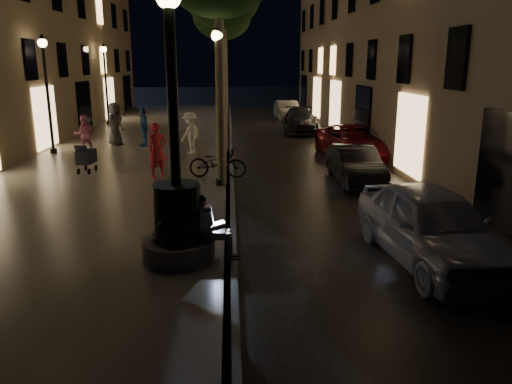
{
  "coord_description": "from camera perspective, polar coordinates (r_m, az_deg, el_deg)",
  "views": [
    {
      "loc": [
        0.02,
        -7.12,
        3.91
      ],
      "look_at": [
        0.55,
        3.0,
        1.26
      ],
      "focal_mm": 35.0,
      "sensor_mm": 36.0,
      "label": 1
    }
  ],
  "objects": [
    {
      "name": "car_rear",
      "position": [
        28.87,
        5.03,
        8.13
      ],
      "size": [
        2.28,
        4.76,
        1.34
      ],
      "primitive_type": "imported",
      "rotation": [
        0.0,
        0.0,
        -0.09
      ],
      "color": "#28292D",
      "rests_on": "ground"
    },
    {
      "name": "lamp_left_c",
      "position": [
        32.0,
        -16.85,
        12.82
      ],
      "size": [
        0.36,
        0.36,
        4.81
      ],
      "color": "black",
      "rests_on": "promenade"
    },
    {
      "name": "stroller",
      "position": [
        18.14,
        -18.84,
        3.83
      ],
      "size": [
        0.55,
        1.1,
        1.11
      ],
      "rotation": [
        0.0,
        0.0,
        -0.12
      ],
      "color": "black",
      "rests_on": "promenade"
    },
    {
      "name": "pedestrian_dark",
      "position": [
        23.79,
        -15.81,
        7.49
      ],
      "size": [
        0.89,
        1.1,
        1.96
      ],
      "primitive_type": "imported",
      "rotation": [
        0.0,
        0.0,
        1.25
      ],
      "color": "#39383D",
      "rests_on": "promenade"
    },
    {
      "name": "tree_third",
      "position": [
        27.21,
        -3.89,
        19.3
      ],
      "size": [
        3.0,
        3.0,
        7.2
      ],
      "color": "#6B604C",
      "rests_on": "promenade"
    },
    {
      "name": "curb_strip",
      "position": [
        22.45,
        -3.02,
        4.84
      ],
      "size": [
        0.25,
        45.0,
        0.2
      ],
      "primitive_type": "cube",
      "color": "#59595B",
      "rests_on": "ground"
    },
    {
      "name": "lamp_left_b",
      "position": [
        22.4,
        -22.86,
        11.79
      ],
      "size": [
        0.36,
        0.36,
        4.81
      ],
      "color": "black",
      "rests_on": "promenade"
    },
    {
      "name": "ground",
      "position": [
        22.46,
        -3.02,
        4.59
      ],
      "size": [
        120.0,
        120.0,
        0.0
      ],
      "primitive_type": "plane",
      "color": "black",
      "rests_on": "ground"
    },
    {
      "name": "fountain_lamppost",
      "position": [
        9.57,
        -9.0,
        -1.95
      ],
      "size": [
        1.4,
        1.4,
        5.21
      ],
      "color": "#59595B",
      "rests_on": "promenade"
    },
    {
      "name": "car_fifth",
      "position": [
        35.06,
        3.57,
        9.29
      ],
      "size": [
        1.6,
        4.09,
        1.33
      ],
      "primitive_type": "imported",
      "rotation": [
        0.0,
        0.0,
        0.05
      ],
      "color": "gray",
      "rests_on": "ground"
    },
    {
      "name": "tree_far",
      "position": [
        33.22,
        -3.61,
        18.96
      ],
      "size": [
        3.0,
        3.0,
        7.5
      ],
      "color": "#6B604C",
      "rests_on": "promenade"
    },
    {
      "name": "car_second",
      "position": [
        16.87,
        11.27,
        3.07
      ],
      "size": [
        1.31,
        3.72,
        1.22
      ],
      "primitive_type": "imported",
      "rotation": [
        0.0,
        0.0,
        0.0
      ],
      "color": "black",
      "rests_on": "ground"
    },
    {
      "name": "lamp_curb_d",
      "position": [
        39.13,
        -3.58,
        13.62
      ],
      "size": [
        0.36,
        0.36,
        4.81
      ],
      "color": "black",
      "rests_on": "promenade"
    },
    {
      "name": "lamp_curb_c",
      "position": [
        31.13,
        -3.7,
        13.36
      ],
      "size": [
        0.36,
        0.36,
        4.81
      ],
      "color": "black",
      "rests_on": "promenade"
    },
    {
      "name": "lamp_curb_b",
      "position": [
        23.13,
        -3.9,
        12.93
      ],
      "size": [
        0.36,
        0.36,
        4.81
      ],
      "color": "black",
      "rests_on": "promenade"
    },
    {
      "name": "bicycle",
      "position": [
        16.49,
        -4.41,
        3.36
      ],
      "size": [
        1.98,
        0.94,
        1.0
      ],
      "primitive_type": "imported",
      "rotation": [
        0.0,
        0.0,
        1.42
      ],
      "color": "black",
      "rests_on": "promenade"
    },
    {
      "name": "pedestrian_blue",
      "position": [
        23.21,
        -12.74,
        7.25
      ],
      "size": [
        0.77,
        1.1,
        1.74
      ],
      "primitive_type": "imported",
      "rotation": [
        0.0,
        0.0,
        5.09
      ],
      "color": "#254C89",
      "rests_on": "promenade"
    },
    {
      "name": "car_third",
      "position": [
        21.25,
        11.19,
        5.63
      ],
      "size": [
        2.76,
        5.14,
        1.37
      ],
      "primitive_type": "imported",
      "rotation": [
        0.0,
        0.0,
        0.1
      ],
      "color": "maroon",
      "rests_on": "ground"
    },
    {
      "name": "pedestrian_red",
      "position": [
        16.76,
        -11.21,
        4.7
      ],
      "size": [
        0.79,
        0.72,
        1.8
      ],
      "primitive_type": "imported",
      "rotation": [
        0.0,
        0.0,
        0.57
      ],
      "color": "red",
      "rests_on": "promenade"
    },
    {
      "name": "car_front",
      "position": [
        10.52,
        19.43,
        -3.63
      ],
      "size": [
        2.2,
        4.64,
        1.53
      ],
      "primitive_type": "imported",
      "rotation": [
        0.0,
        0.0,
        0.09
      ],
      "color": "#B6B7BE",
      "rests_on": "ground"
    },
    {
      "name": "pedestrian_white",
      "position": [
        20.99,
        -7.51,
        6.71
      ],
      "size": [
        1.14,
        1.28,
        1.72
      ],
      "primitive_type": "imported",
      "rotation": [
        0.0,
        0.0,
        4.14
      ],
      "color": "white",
      "rests_on": "promenade"
    },
    {
      "name": "promenade",
      "position": [
        22.8,
        -13.16,
        4.63
      ],
      "size": [
        8.0,
        45.0,
        0.2
      ],
      "primitive_type": "cube",
      "color": "#67635B",
      "rests_on": "ground"
    },
    {
      "name": "cobble_lane",
      "position": [
        22.66,
        4.61,
        4.67
      ],
      "size": [
        6.0,
        45.0,
        0.02
      ],
      "primitive_type": "cube",
      "color": "black",
      "rests_on": "ground"
    },
    {
      "name": "pedestrian_pink",
      "position": [
        22.06,
        -19.06,
        6.26
      ],
      "size": [
        0.95,
        0.86,
        1.61
      ],
      "primitive_type": "imported",
      "rotation": [
        0.0,
        0.0,
        3.52
      ],
      "color": "#C86A93",
      "rests_on": "promenade"
    },
    {
      "name": "lamp_curb_a",
      "position": [
        15.14,
        -4.31,
        12.04
      ],
      "size": [
        0.36,
        0.36,
        4.81
      ],
      "color": "black",
      "rests_on": "promenade"
    },
    {
      "name": "seated_man_laptop",
      "position": [
        9.62,
        -5.29,
        -3.77
      ],
      "size": [
        0.91,
        0.31,
        1.28
      ],
      "color": "tan",
      "rests_on": "promenade"
    }
  ]
}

